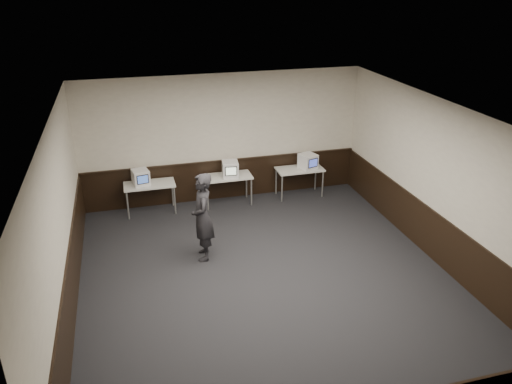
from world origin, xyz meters
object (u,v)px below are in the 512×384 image
desk_right (300,171)px  emac_center (230,169)px  emac_right (308,161)px  desk_left (150,186)px  desk_center (227,178)px  emac_left (141,177)px  person (203,217)px

desk_right → emac_center: size_ratio=2.64×
desk_right → emac_right: size_ratio=2.37×
desk_left → desk_center: bearing=0.0°
desk_left → emac_right: bearing=-0.7°
desk_right → emac_left: emac_left is taller
desk_left → person: (0.88, -2.40, 0.24)m
emac_center → person: (-1.08, -2.36, -0.03)m
desk_left → desk_center: (1.90, 0.00, 0.00)m
desk_center → emac_right: 2.12m
desk_center → emac_right: emac_right is taller
emac_left → emac_center: (2.15, -0.04, 0.01)m
emac_center → desk_left: bearing=-174.3°
desk_right → emac_center: 1.85m
emac_right → person: size_ratio=0.28×
emac_left → person: 2.62m
emac_right → desk_center: bearing=160.6°
desk_center → emac_center: bearing=-30.4°
emac_right → person: (-3.11, -2.35, -0.03)m
desk_right → emac_center: bearing=-178.7°
emac_left → emac_center: emac_center is taller
desk_center → emac_center: size_ratio=2.64×
desk_left → emac_left: (-0.18, -0.00, 0.26)m
desk_center → emac_left: bearing=-179.9°
desk_left → emac_right: emac_right is taller
desk_left → person: 2.57m
desk_left → desk_center: same height
emac_right → person: 3.90m
emac_center → person: person is taller
desk_left → emac_left: emac_left is taller
desk_right → emac_right: bearing=-14.4°
desk_right → person: bearing=-140.6°
emac_left → emac_right: emac_right is taller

